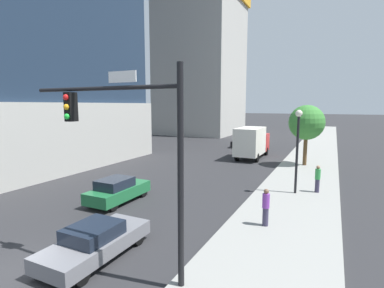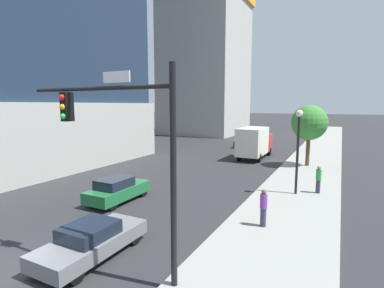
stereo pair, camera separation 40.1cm
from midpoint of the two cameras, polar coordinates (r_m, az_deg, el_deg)
The scene contains 12 objects.
ground_plane at distance 12.91m, azimuth -32.10°, elevation -20.73°, with size 400.00×400.00×0.00m, color #28282B.
sidewalk at distance 26.29m, azimuth 21.91°, elevation -5.67°, with size 5.14×120.00×0.15m, color gray.
construction_building at distance 61.87m, azimuth 2.91°, elevation 17.09°, with size 15.29×26.90×39.24m.
traffic_light_pole at distance 9.82m, azimuth -12.18°, elevation 1.71°, with size 6.16×0.48×6.98m.
street_lamp at distance 19.79m, azimuth 20.59°, elevation 0.92°, with size 0.44×0.44×5.42m.
street_tree at distance 29.54m, azimuth 22.30°, elevation 3.84°, with size 3.29×3.29×5.73m.
car_gray at distance 12.50m, azimuth -18.12°, elevation -17.44°, with size 1.91×4.56×1.36m.
car_green at distance 18.57m, azimuth -13.79°, elevation -8.67°, with size 1.84×4.20×1.51m.
car_black at distance 41.58m, azimuth 10.45°, elevation 0.38°, with size 1.75×4.11×1.41m.
box_truck at distance 32.76m, azimuth 12.43°, elevation 0.44°, with size 2.43×6.78×3.45m.
pedestrian_green_shirt at distance 20.94m, azimuth 23.99°, elevation -6.30°, with size 0.34×0.34×1.80m.
pedestrian_purple_shirt at distance 14.55m, azimuth 14.58°, elevation -11.90°, with size 0.34×0.34×1.81m.
Camera 2 is at (10.23, -5.46, 5.89)m, focal length 27.29 mm.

